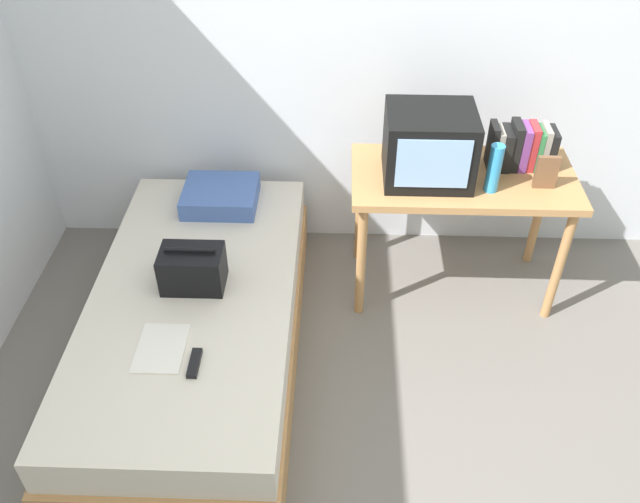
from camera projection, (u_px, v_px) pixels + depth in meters
name	position (u px, v px, depth m)	size (l,w,h in m)	color
wall_back	(376.00, 33.00, 3.49)	(5.20, 0.10, 2.60)	silver
bed	(197.00, 325.00, 3.33)	(1.00, 2.00, 0.45)	#B27F4C
desk	(461.00, 190.00, 3.48)	(1.16, 0.60, 0.76)	#B27F4C
tv	(429.00, 145.00, 3.30)	(0.44, 0.39, 0.36)	black
water_bottle	(494.00, 168.00, 3.23)	(0.07, 0.07, 0.25)	#3399DB
book_row	(521.00, 147.00, 3.41)	(0.34, 0.16, 0.25)	black
picture_frame	(547.00, 172.00, 3.27)	(0.11, 0.02, 0.18)	brown
pillow	(221.00, 196.00, 3.72)	(0.41, 0.36, 0.11)	#4766AD
handbag	(193.00, 269.00, 3.16)	(0.30, 0.20, 0.23)	black
magazine	(161.00, 348.00, 2.90)	(0.21, 0.29, 0.01)	white
remote_dark	(195.00, 363.00, 2.82)	(0.04, 0.16, 0.02)	black
remote_silver	(162.00, 258.00, 3.36)	(0.04, 0.14, 0.02)	#B7B7BC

